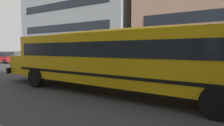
% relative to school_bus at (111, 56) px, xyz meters
% --- Properties ---
extents(ground_plane, '(400.00, 400.00, 0.00)m').
position_rel_school_bus_xyz_m(ground_plane, '(0.82, 1.98, -1.73)').
color(ground_plane, '#38383D').
extents(sidewalk_far, '(120.00, 3.00, 0.01)m').
position_rel_school_bus_xyz_m(sidewalk_far, '(0.82, 10.24, -1.72)').
color(sidewalk_far, gray).
rests_on(sidewalk_far, ground_plane).
extents(lane_centreline, '(110.00, 0.16, 0.01)m').
position_rel_school_bus_xyz_m(lane_centreline, '(0.82, 1.98, -1.73)').
color(lane_centreline, silver).
rests_on(lane_centreline, ground_plane).
extents(school_bus, '(13.11, 3.39, 2.91)m').
position_rel_school_bus_xyz_m(school_bus, '(0.00, 0.00, 0.00)').
color(school_bus, yellow).
rests_on(school_bus, ground_plane).
extents(parked_car_dark_blue_end_of_row, '(3.91, 1.90, 1.64)m').
position_rel_school_bus_xyz_m(parked_car_dark_blue_end_of_row, '(-7.25, 7.64, -0.89)').
color(parked_car_dark_blue_end_of_row, navy).
rests_on(parked_car_dark_blue_end_of_row, ground_plane).
extents(parked_car_red_near_corner, '(3.91, 1.90, 1.64)m').
position_rel_school_bus_xyz_m(parked_car_red_near_corner, '(-23.05, 7.72, -0.89)').
color(parked_car_red_near_corner, maroon).
rests_on(parked_car_red_near_corner, ground_plane).
extents(apartment_block_far_left, '(19.27, 9.62, 16.50)m').
position_rel_school_bus_xyz_m(apartment_block_far_left, '(-15.31, 16.53, 6.52)').
color(apartment_block_far_left, gray).
rests_on(apartment_block_far_left, ground_plane).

